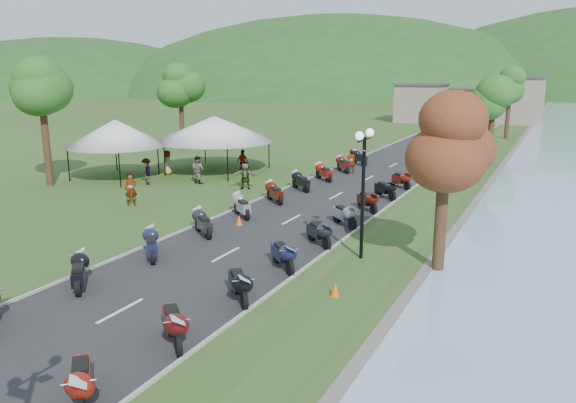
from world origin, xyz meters
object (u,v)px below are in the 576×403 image
at_px(pedestrian_a, 132,205).
at_px(pedestrian_b, 198,183).
at_px(vendor_tent_main, 215,144).
at_px(pedestrian_c, 147,185).

distance_m(pedestrian_a, pedestrian_b, 6.68).
xyz_separation_m(vendor_tent_main, pedestrian_b, (1.48, -4.26, -2.00)).
relative_size(pedestrian_a, pedestrian_b, 1.00).
bearing_deg(pedestrian_b, pedestrian_a, 103.56).
bearing_deg(pedestrian_a, pedestrian_c, 77.04).
bearing_deg(pedestrian_c, pedestrian_b, 81.25).
xyz_separation_m(vendor_tent_main, pedestrian_c, (-1.23, -6.09, -2.00)).
xyz_separation_m(pedestrian_b, pedestrian_c, (-2.71, -1.83, 0.00)).
relative_size(vendor_tent_main, pedestrian_c, 3.35).
height_order(pedestrian_a, pedestrian_b, pedestrian_a).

